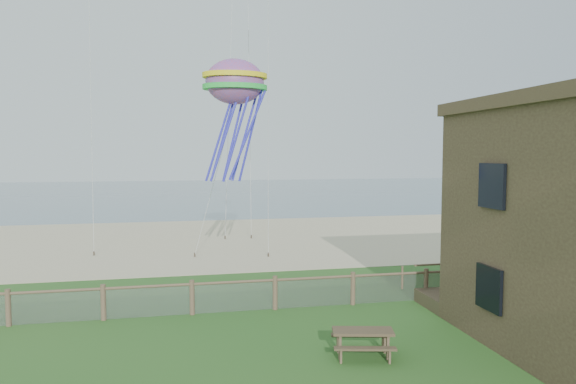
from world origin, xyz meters
name	(u,v)px	position (x,y,z in m)	size (l,w,h in m)	color
ground	(317,379)	(0.00, 0.00, 0.00)	(160.00, 160.00, 0.00)	#22561D
sand_beach	(233,239)	(0.00, 22.00, 0.00)	(72.00, 20.00, 0.02)	#BDB189
ocean	(204,192)	(0.00, 66.00, 0.00)	(160.00, 68.00, 0.02)	slate
chainlink_fence	(275,295)	(0.00, 6.00, 0.55)	(36.20, 0.20, 1.25)	#4F3F2C
picnic_table	(363,344)	(1.65, 1.20, 0.36)	(1.71, 1.29, 0.72)	brown
octopus_kite	(235,116)	(-0.66, 13.36, 7.57)	(3.21, 2.26, 6.60)	#F13A26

